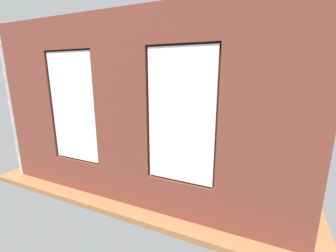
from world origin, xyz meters
TOP-DOWN VIEW (x-y plane):
  - ground_plane at (0.00, 0.00)m, footprint 6.27×5.56m
  - brick_wall_with_windows at (-0.00, 2.40)m, footprint 5.67×0.30m
  - white_wall_right at (2.78, 0.20)m, footprint 0.10×4.56m
  - couch_by_window at (-0.08, 1.75)m, footprint 1.83×0.87m
  - couch_left at (-2.13, 0.78)m, footprint 1.03×2.14m
  - coffee_table at (0.34, -0.05)m, footprint 1.40×0.87m
  - cup_ceramic at (0.34, -0.05)m, footprint 0.08×0.08m
  - candle_jar at (0.24, 0.08)m, footprint 0.08×0.08m
  - table_plant_small at (-0.04, -0.20)m, footprint 0.14×0.14m
  - remote_black at (0.76, 0.08)m, footprint 0.15×0.16m
  - media_console at (2.48, 0.14)m, footprint 0.91×0.42m
  - tv_flatscreen at (2.48, 0.13)m, footprint 1.17×0.20m
  - potted_plant_mid_room_small at (-0.46, -1.20)m, footprint 0.29×0.29m
  - potted_plant_foreground_right at (2.18, -1.73)m, footprint 0.88×0.89m
  - potted_plant_beside_window_right at (1.79, 1.85)m, footprint 0.96×0.96m
  - potted_plant_by_left_couch at (-1.73, -0.71)m, footprint 0.34×0.34m

SIDE VIEW (x-z plane):
  - ground_plane at x=0.00m, z-range -0.10..0.00m
  - media_console at x=2.48m, z-range 0.00..0.47m
  - couch_left at x=-2.13m, z-range -0.07..0.73m
  - couch_by_window at x=-0.08m, z-range -0.07..0.73m
  - potted_plant_mid_room_small at x=-0.46m, z-range 0.08..0.63m
  - potted_plant_by_left_couch at x=-1.73m, z-range 0.10..0.62m
  - coffee_table at x=0.34m, z-range 0.17..0.62m
  - remote_black at x=0.76m, z-range 0.44..0.47m
  - cup_ceramic at x=0.34m, z-range 0.44..0.54m
  - candle_jar at x=0.24m, z-range 0.44..0.55m
  - table_plant_small at x=-0.04m, z-range 0.45..0.68m
  - potted_plant_foreground_right at x=2.18m, z-range 0.10..1.27m
  - potted_plant_beside_window_right at x=1.79m, z-range 0.20..1.34m
  - tv_flatscreen at x=2.48m, z-range 0.48..1.27m
  - brick_wall_with_windows at x=0.00m, z-range -0.02..3.11m
  - white_wall_right at x=2.78m, z-range 0.00..3.13m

